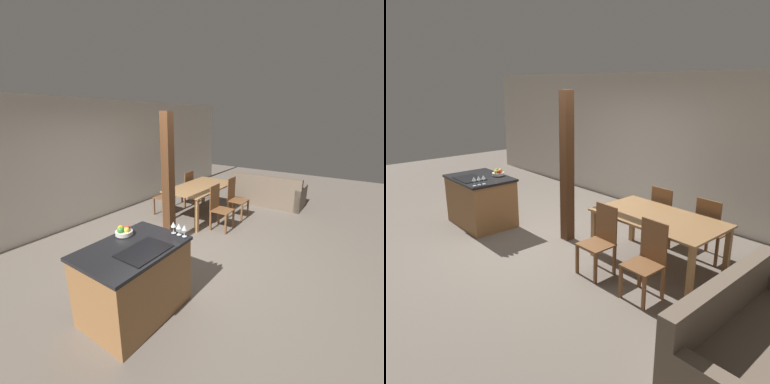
# 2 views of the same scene
# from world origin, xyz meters

# --- Properties ---
(ground_plane) EXTENTS (16.00, 16.00, 0.00)m
(ground_plane) POSITION_xyz_m (0.00, 0.00, 0.00)
(ground_plane) COLOR #665B51
(wall_back) EXTENTS (11.20, 0.08, 2.70)m
(wall_back) POSITION_xyz_m (0.00, 2.70, 1.35)
(wall_back) COLOR beige
(wall_back) RESTS_ON ground_plane
(kitchen_island) EXTENTS (1.20, 0.87, 0.90)m
(kitchen_island) POSITION_xyz_m (-1.43, -0.36, 0.45)
(kitchen_island) COLOR olive
(kitchen_island) RESTS_ON ground_plane
(fruit_bowl) EXTENTS (0.22, 0.22, 0.12)m
(fruit_bowl) POSITION_xyz_m (-1.29, -0.06, 0.94)
(fruit_bowl) COLOR silver
(fruit_bowl) RESTS_ON kitchen_island
(wine_glass_near) EXTENTS (0.07, 0.07, 0.15)m
(wine_glass_near) POSITION_xyz_m (-0.90, -0.71, 1.01)
(wine_glass_near) COLOR silver
(wine_glass_near) RESTS_ON kitchen_island
(wine_glass_middle) EXTENTS (0.07, 0.07, 0.15)m
(wine_glass_middle) POSITION_xyz_m (-0.90, -0.63, 1.01)
(wine_glass_middle) COLOR silver
(wine_glass_middle) RESTS_ON kitchen_island
(wine_glass_far) EXTENTS (0.07, 0.07, 0.15)m
(wine_glass_far) POSITION_xyz_m (-0.90, -0.54, 1.01)
(wine_glass_far) COLOR silver
(wine_glass_far) RESTS_ON kitchen_island
(dining_table) EXTENTS (1.76, 0.99, 0.75)m
(dining_table) POSITION_xyz_m (1.69, 0.70, 0.65)
(dining_table) COLOR olive
(dining_table) RESTS_ON ground_plane
(dining_chair_near_left) EXTENTS (0.40, 0.40, 0.95)m
(dining_chair_near_left) POSITION_xyz_m (1.30, -0.01, 0.49)
(dining_chair_near_left) COLOR brown
(dining_chair_near_left) RESTS_ON ground_plane
(dining_chair_near_right) EXTENTS (0.40, 0.40, 0.95)m
(dining_chair_near_right) POSITION_xyz_m (2.09, -0.01, 0.49)
(dining_chair_near_right) COLOR brown
(dining_chair_near_right) RESTS_ON ground_plane
(dining_chair_far_left) EXTENTS (0.40, 0.40, 0.95)m
(dining_chair_far_left) POSITION_xyz_m (1.30, 1.42, 0.49)
(dining_chair_far_left) COLOR brown
(dining_chair_far_left) RESTS_ON ground_plane
(dining_chair_far_right) EXTENTS (0.40, 0.40, 0.95)m
(dining_chair_far_right) POSITION_xyz_m (2.09, 1.42, 0.49)
(dining_chair_far_right) COLOR brown
(dining_chair_far_right) RESTS_ON ground_plane
(couch) EXTENTS (0.89, 1.88, 0.84)m
(couch) POSITION_xyz_m (3.52, -0.31, 0.28)
(couch) COLOR brown
(couch) RESTS_ON ground_plane
(timber_post) EXTENTS (0.17, 0.17, 2.40)m
(timber_post) POSITION_xyz_m (0.13, 0.38, 1.20)
(timber_post) COLOR #4C2D19
(timber_post) RESTS_ON ground_plane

